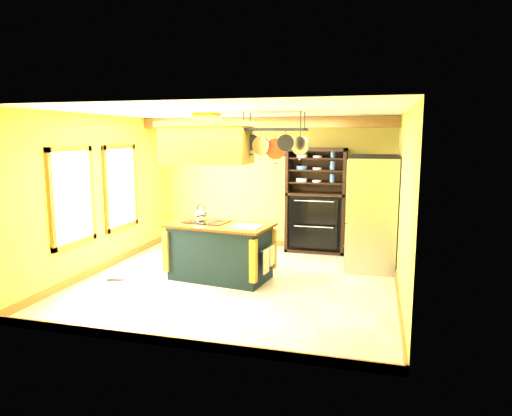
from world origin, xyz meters
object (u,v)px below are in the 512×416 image
at_px(kitchen_island, 220,251).
at_px(refrigerator, 372,215).
at_px(hutch, 316,211).
at_px(range_hood, 207,141).
at_px(pot_rack, 275,136).

xyz_separation_m(kitchen_island, refrigerator, (2.38, 1.29, 0.49)).
bearing_deg(hutch, kitchen_island, -119.54).
relative_size(range_hood, pot_rack, 1.40).
xyz_separation_m(kitchen_island, range_hood, (-0.20, -0.00, 1.78)).
xyz_separation_m(refrigerator, hutch, (-1.11, 0.96, -0.13)).
distance_m(kitchen_island, range_hood, 1.79).
xyz_separation_m(range_hood, pot_rack, (1.10, 0.01, 0.08)).
distance_m(range_hood, refrigerator, 3.16).
bearing_deg(pot_rack, kitchen_island, -179.37).
height_order(kitchen_island, pot_rack, pot_rack).
bearing_deg(refrigerator, pot_rack, -139.10).
distance_m(range_hood, hutch, 3.04).
bearing_deg(kitchen_island, hutch, 68.32).
bearing_deg(kitchen_island, range_hood, -171.81).
distance_m(kitchen_island, hutch, 2.61).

